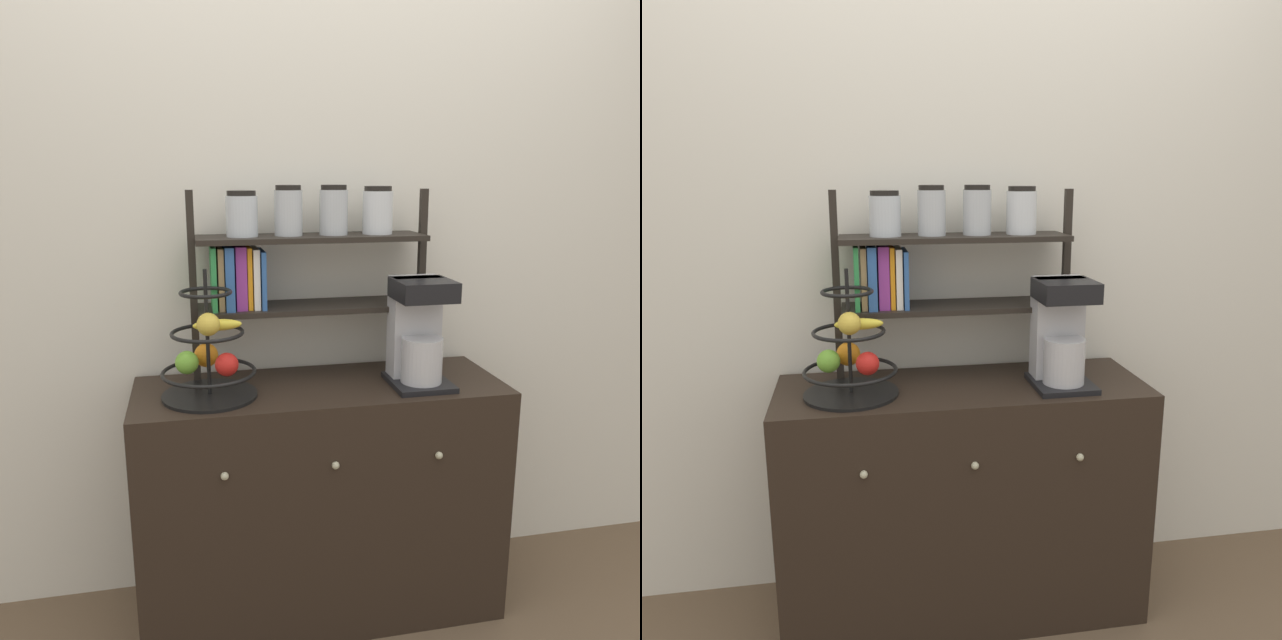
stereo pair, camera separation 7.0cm
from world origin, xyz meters
TOP-DOWN VIEW (x-y plane):
  - wall_back at (0.00, 0.47)m, footprint 7.00×0.05m
  - sideboard at (0.00, 0.21)m, footprint 1.21×0.45m
  - coffee_maker at (0.32, 0.17)m, footprint 0.19×0.22m
  - fruit_stand at (-0.36, 0.18)m, footprint 0.30×0.30m
  - shelf_hutch at (-0.07, 0.33)m, footprint 0.80×0.20m

SIDE VIEW (x-z plane):
  - sideboard at x=0.00m, z-range 0.00..0.83m
  - fruit_stand at x=-0.36m, z-range 0.75..1.16m
  - coffee_maker at x=0.32m, z-range 0.83..1.18m
  - shelf_hutch at x=-0.07m, z-range 0.93..1.57m
  - wall_back at x=0.00m, z-range 0.00..2.60m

